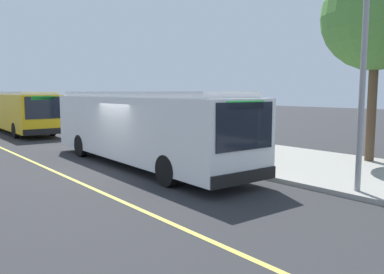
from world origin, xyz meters
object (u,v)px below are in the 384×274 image
transit_bus_second (20,110)px  waiting_bench (215,141)px  route_sign_post (211,116)px  transit_bus_main (141,125)px  pedestrian_commuter (172,128)px

transit_bus_second → waiting_bench: transit_bus_second is taller
transit_bus_second → route_sign_post: bearing=8.4°
waiting_bench → route_sign_post: bearing=-46.5°
transit_bus_main → pedestrian_commuter: transit_bus_main is taller
waiting_bench → pedestrian_commuter: pedestrian_commuter is taller
transit_bus_second → pedestrian_commuter: 14.19m
waiting_bench → pedestrian_commuter: size_ratio=0.95×
transit_bus_main → waiting_bench: 4.39m
waiting_bench → route_sign_post: 2.79m
route_sign_post → pedestrian_commuter: route_sign_post is taller
transit_bus_second → waiting_bench: size_ratio=7.19×
transit_bus_second → route_sign_post: same height
transit_bus_main → route_sign_post: same height
transit_bus_main → transit_bus_second: bearing=-179.5°
transit_bus_second → waiting_bench: bearing=15.3°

